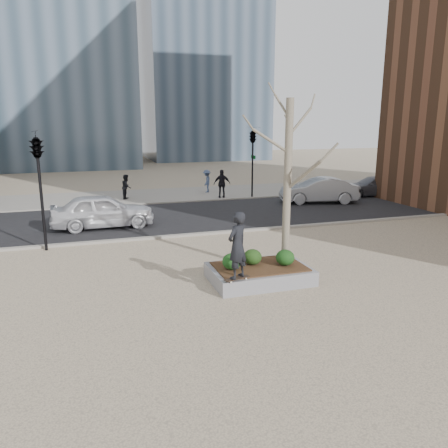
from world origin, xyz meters
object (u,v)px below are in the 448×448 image
object	(u,v)px
planter	(259,274)
skateboarder	(237,245)
police_car	(103,211)
skateboard	(237,279)

from	to	relation	value
planter	skateboarder	xyz separation A→B (m)	(-1.04, -0.88, 1.25)
police_car	skateboarder	bearing A→B (deg)	-162.97
skateboard	skateboarder	bearing A→B (deg)	-106.49
skateboard	skateboarder	size ratio (longest dim) A/B	0.41
skateboarder	police_car	world-z (taller)	skateboarder
skateboard	skateboarder	xyz separation A→B (m)	(0.00, -0.00, 0.99)
planter	skateboard	size ratio (longest dim) A/B	3.85
skateboard	police_car	world-z (taller)	police_car
skateboard	police_car	size ratio (longest dim) A/B	0.17
planter	skateboarder	bearing A→B (deg)	-139.85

